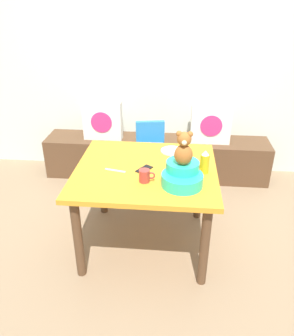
# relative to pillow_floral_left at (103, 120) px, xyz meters

# --- Properties ---
(ground_plane) EXTENTS (8.00, 8.00, 0.00)m
(ground_plane) POSITION_rel_pillow_floral_left_xyz_m (0.62, -1.25, -0.68)
(ground_plane) COLOR #8C7256
(back_wall) EXTENTS (4.40, 0.10, 2.60)m
(back_wall) POSITION_rel_pillow_floral_left_xyz_m (0.62, 0.29, 0.62)
(back_wall) COLOR silver
(back_wall) RESTS_ON ground_plane
(window_bench) EXTENTS (2.60, 0.44, 0.46)m
(window_bench) POSITION_rel_pillow_floral_left_xyz_m (0.62, 0.02, -0.45)
(window_bench) COLOR brown
(window_bench) RESTS_ON ground_plane
(pillow_floral_left) EXTENTS (0.44, 0.15, 0.44)m
(pillow_floral_left) POSITION_rel_pillow_floral_left_xyz_m (0.00, 0.00, 0.00)
(pillow_floral_left) COLOR white
(pillow_floral_left) RESTS_ON window_bench
(pillow_floral_right) EXTENTS (0.44, 0.15, 0.44)m
(pillow_floral_right) POSITION_rel_pillow_floral_left_xyz_m (1.23, 0.00, 0.00)
(pillow_floral_right) COLOR white
(pillow_floral_right) RESTS_ON window_bench
(dining_table) EXTENTS (1.12, 1.04, 0.74)m
(dining_table) POSITION_rel_pillow_floral_left_xyz_m (0.62, -1.25, -0.04)
(dining_table) COLOR orange
(dining_table) RESTS_ON ground_plane
(highchair) EXTENTS (0.37, 0.49, 0.79)m
(highchair) POSITION_rel_pillow_floral_left_xyz_m (0.59, -0.42, -0.16)
(highchair) COLOR #2672B2
(highchair) RESTS_ON ground_plane
(infant_seat_teal) EXTENTS (0.30, 0.33, 0.16)m
(infant_seat_teal) POSITION_rel_pillow_floral_left_xyz_m (0.91, -1.47, 0.13)
(infant_seat_teal) COLOR #25CBA2
(infant_seat_teal) RESTS_ON dining_table
(teddy_bear) EXTENTS (0.13, 0.12, 0.25)m
(teddy_bear) POSITION_rel_pillow_floral_left_xyz_m (0.91, -1.47, 0.34)
(teddy_bear) COLOR #A15D28
(teddy_bear) RESTS_ON infant_seat_teal
(ketchup_bottle) EXTENTS (0.07, 0.07, 0.18)m
(ketchup_bottle) POSITION_rel_pillow_floral_left_xyz_m (1.07, -1.27, 0.15)
(ketchup_bottle) COLOR gold
(ketchup_bottle) RESTS_ON dining_table
(coffee_mug) EXTENTS (0.12, 0.08, 0.09)m
(coffee_mug) POSITION_rel_pillow_floral_left_xyz_m (0.63, -1.46, 0.11)
(coffee_mug) COLOR #9E332D
(coffee_mug) RESTS_ON dining_table
(dinner_plate_near) EXTENTS (0.20, 0.20, 0.01)m
(dinner_plate_near) POSITION_rel_pillow_floral_left_xyz_m (0.82, -0.91, 0.07)
(dinner_plate_near) COLOR white
(dinner_plate_near) RESTS_ON dining_table
(cell_phone) EXTENTS (0.14, 0.16, 0.01)m
(cell_phone) POSITION_rel_pillow_floral_left_xyz_m (0.61, -1.27, 0.06)
(cell_phone) COLOR black
(cell_phone) RESTS_ON dining_table
(table_fork) EXTENTS (0.17, 0.05, 0.01)m
(table_fork) POSITION_rel_pillow_floral_left_xyz_m (0.39, -1.32, 0.06)
(table_fork) COLOR silver
(table_fork) RESTS_ON dining_table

